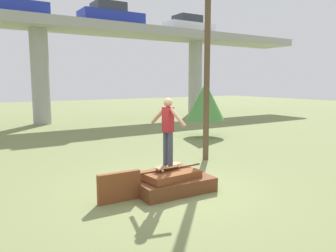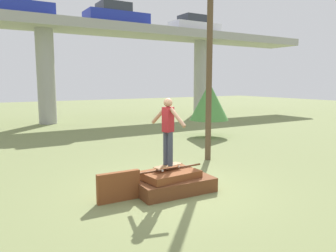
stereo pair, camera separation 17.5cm
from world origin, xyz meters
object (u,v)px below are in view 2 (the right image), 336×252
(tree_behind_left, at_px, (209,101))
(utility_pole, at_px, (209,60))
(skateboard, at_px, (168,166))
(car_on_overpass_mid, at_px, (116,16))
(skater, at_px, (168,127))
(car_on_overpass_left, at_px, (13,5))
(car_on_overpass_right, at_px, (194,26))

(tree_behind_left, bearing_deg, utility_pole, -128.37)
(skateboard, bearing_deg, car_on_overpass_mid, 72.04)
(skater, relative_size, car_on_overpass_mid, 0.38)
(car_on_overpass_left, xyz_separation_m, utility_pole, (4.43, -12.80, -3.73))
(car_on_overpass_mid, relative_size, car_on_overpass_right, 1.03)
(car_on_overpass_right, height_order, tree_behind_left, car_on_overpass_right)
(skater, xyz_separation_m, car_on_overpass_right, (11.79, 15.52, 5.50))
(car_on_overpass_mid, distance_m, tree_behind_left, 10.62)
(skater, height_order, car_on_overpass_left, car_on_overpass_left)
(utility_pole, bearing_deg, skater, -143.79)
(skater, bearing_deg, car_on_overpass_right, 52.79)
(car_on_overpass_right, bearing_deg, tree_behind_left, -121.49)
(skater, relative_size, car_on_overpass_left, 0.38)
(car_on_overpass_right, xyz_separation_m, utility_pole, (-8.91, -13.42, -3.72))
(utility_pole, bearing_deg, skateboard, -143.79)
(car_on_overpass_left, height_order, car_on_overpass_right, car_on_overpass_left)
(car_on_overpass_right, bearing_deg, skateboard, -127.21)
(skateboard, distance_m, skater, 0.97)
(car_on_overpass_left, xyz_separation_m, car_on_overpass_right, (13.34, 0.62, -0.01))
(car_on_overpass_right, relative_size, utility_pole, 0.64)
(car_on_overpass_mid, xyz_separation_m, utility_pole, (-2.00, -12.94, -3.74))
(skateboard, relative_size, skater, 0.50)
(skater, height_order, tree_behind_left, tree_behind_left)
(car_on_overpass_left, xyz_separation_m, tree_behind_left, (7.48, -8.94, -5.40))
(skater, distance_m, car_on_overpass_left, 15.97)
(skateboard, relative_size, utility_pole, 0.13)
(skateboard, height_order, skater, skater)
(car_on_overpass_mid, xyz_separation_m, car_on_overpass_right, (6.91, 0.48, -0.02))
(skater, relative_size, utility_pole, 0.25)
(skateboard, bearing_deg, skater, 90.00)
(car_on_overpass_right, distance_m, tree_behind_left, 12.44)
(car_on_overpass_left, height_order, utility_pole, car_on_overpass_left)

